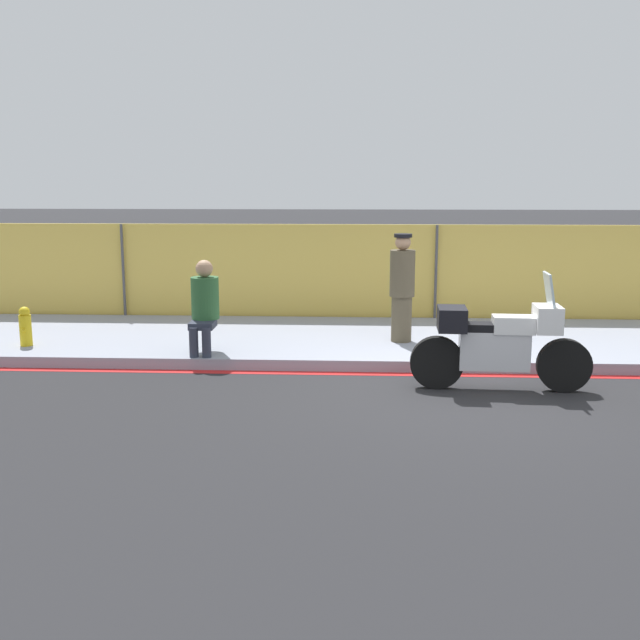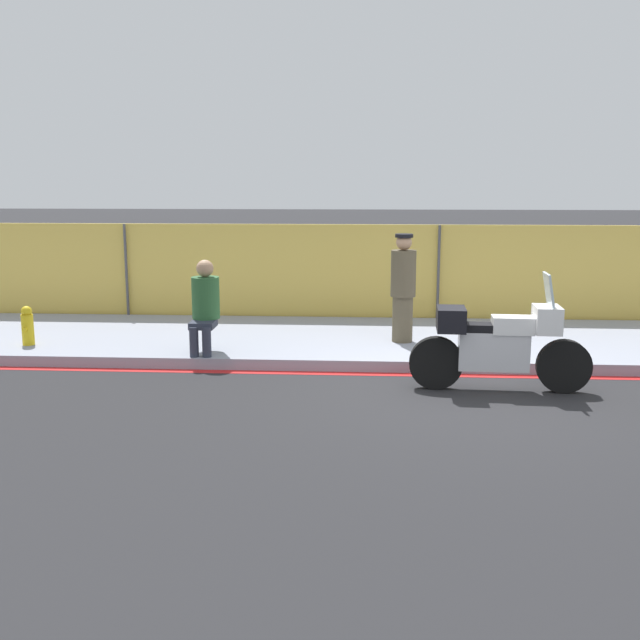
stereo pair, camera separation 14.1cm
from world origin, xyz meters
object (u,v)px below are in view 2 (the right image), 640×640
object	(u,v)px
officer_standing	(403,287)
fire_hydrant	(27,326)
motorcycle	(498,343)
person_seated_on_curb	(205,301)

from	to	relation	value
officer_standing	fire_hydrant	distance (m)	5.86
motorcycle	fire_hydrant	bearing A→B (deg)	170.04
officer_standing	person_seated_on_curb	size ratio (longest dim) A/B	1.25
person_seated_on_curb	motorcycle	bearing A→B (deg)	-17.59
fire_hydrant	person_seated_on_curb	bearing A→B (deg)	-5.11
motorcycle	person_seated_on_curb	xyz separation A→B (m)	(-4.08, 1.29, 0.29)
officer_standing	person_seated_on_curb	world-z (taller)	officer_standing
officer_standing	motorcycle	bearing A→B (deg)	-62.56
motorcycle	officer_standing	distance (m)	2.47
fire_hydrant	motorcycle	bearing A→B (deg)	-12.60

